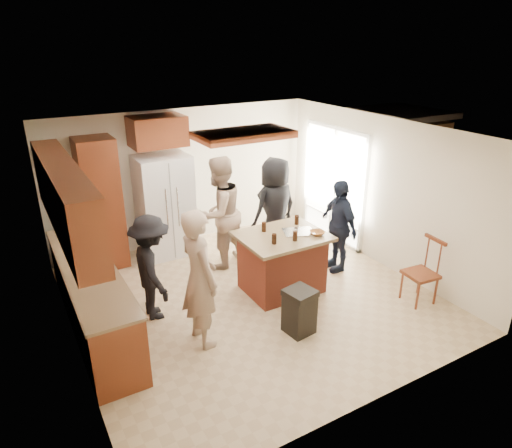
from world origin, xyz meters
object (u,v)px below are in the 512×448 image
person_behind_left (219,213)px  person_counter (152,268)px  kitchen_island (282,262)px  person_behind_right (275,208)px  trash_bin (299,311)px  spindle_chair (422,274)px  person_side_right (338,226)px  refrigerator (165,206)px  person_front_left (199,278)px

person_behind_left → person_counter: person_behind_left is taller
kitchen_island → person_behind_right: bearing=63.2°
trash_bin → person_behind_right: bearing=66.0°
trash_bin → spindle_chair: (1.99, -0.26, 0.13)m
person_behind_right → person_side_right: 1.14m
kitchen_island → spindle_chair: spindle_chair is taller
trash_bin → spindle_chair: size_ratio=0.63×
person_behind_left → person_counter: (-1.47, -0.93, -0.20)m
person_side_right → refrigerator: size_ratio=0.87×
person_front_left → refrigerator: (0.51, 2.70, -0.01)m
person_behind_left → person_side_right: person_behind_left is taller
person_behind_left → kitchen_island: size_ratio=1.49×
trash_bin → spindle_chair: 2.01m
person_front_left → kitchen_island: bearing=-74.3°
refrigerator → person_counter: bearing=-114.8°
person_behind_left → person_counter: 1.75m
person_front_left → refrigerator: 2.75m
person_behind_left → kitchen_island: bearing=89.8°
person_side_right → refrigerator: refrigerator is taller
person_side_right → trash_bin: 2.02m
person_side_right → person_counter: person_side_right is taller
person_behind_left → refrigerator: person_behind_left is taller
person_behind_right → refrigerator: 1.94m
person_behind_right → spindle_chair: size_ratio=1.81×
person_behind_left → kitchen_island: person_behind_left is taller
kitchen_island → trash_bin: size_ratio=2.03×
person_counter → spindle_chair: person_counter is taller
person_side_right → kitchen_island: size_ratio=1.22×
person_counter → refrigerator: bearing=-22.4°
person_counter → trash_bin: (1.53, -1.33, -0.43)m
trash_bin → spindle_chair: spindle_chair is taller
person_front_left → person_counter: 0.94m
person_counter → kitchen_island: (1.92, -0.29, -0.28)m
refrigerator → spindle_chair: (2.66, -3.44, -0.45)m
person_behind_left → spindle_chair: size_ratio=1.92×
person_front_left → person_behind_right: person_front_left is taller
person_behind_left → kitchen_island: (0.45, -1.22, -0.48)m
person_counter → person_side_right: bearing=-90.6°
kitchen_island → spindle_chair: size_ratio=1.29×
person_behind_right → kitchen_island: size_ratio=1.41×
kitchen_island → spindle_chair: 2.05m
person_side_right → person_behind_left: bearing=-117.4°
person_behind_left → refrigerator: (-0.62, 0.91, -0.05)m
person_side_right → spindle_chair: (0.41, -1.43, -0.33)m
person_behind_right → spindle_chair: person_behind_right is taller
person_behind_left → trash_bin: 2.35m
person_behind_right → refrigerator: size_ratio=1.00×
person_side_right → person_counter: size_ratio=1.04×
person_behind_right → person_counter: 2.58m
person_counter → spindle_chair: 3.87m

